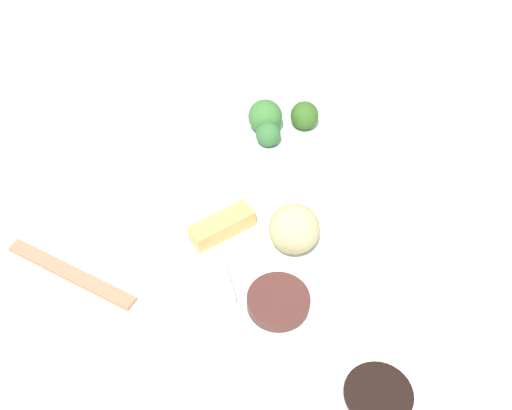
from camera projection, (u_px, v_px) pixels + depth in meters
The scene contains 13 objects.
tabletop at pixel (239, 272), 0.89m from camera, with size 2.20×2.20×0.02m, color beige.
main_plate at pixel (249, 271), 0.87m from camera, with size 0.28×0.28×0.02m, color white.
rice_scoop at pixel (294, 229), 0.86m from camera, with size 0.07×0.07×0.07m, color tan.
spring_roll at pixel (222, 226), 0.89m from camera, with size 0.09×0.03×0.03m, color tan.
crab_rangoon_wonton at pixel (202, 288), 0.83m from camera, with size 0.06×0.08×0.01m, color beige.
stir_fry_heap at pixel (278, 302), 0.82m from camera, with size 0.08×0.08×0.02m, color #4B2722.
broccoli_plate at pixel (275, 126), 1.07m from camera, with size 0.21×0.21×0.01m, color white.
broccoli_floret_0 at pixel (265, 116), 1.03m from camera, with size 0.06×0.06×0.06m, color #377131.
broccoli_floret_1 at pixel (268, 134), 1.02m from camera, with size 0.04×0.04×0.04m, color #326A34.
broccoli_floret_2 at pixel (304, 115), 1.04m from camera, with size 0.05×0.05×0.05m, color #325E1E.
soy_sauce_bowl at pixel (376, 401), 0.74m from camera, with size 0.10×0.10×0.03m, color white.
soy_sauce_bowl_liquid at pixel (378, 394), 0.72m from camera, with size 0.08×0.08×0.00m, color black.
chopsticks_pair at pixel (71, 274), 0.87m from camera, with size 0.21×0.02×0.01m, color #AC7654.
Camera 1 is at (0.51, -0.09, 0.74)m, focal length 44.74 mm.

